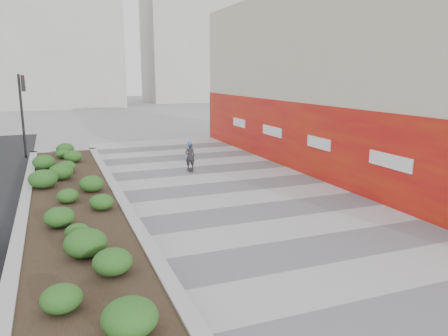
% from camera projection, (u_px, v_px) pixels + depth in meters
% --- Properties ---
extents(ground, '(160.00, 160.00, 0.00)m').
position_uv_depth(ground, '(371.00, 281.00, 9.06)').
color(ground, gray).
rests_on(ground, ground).
extents(walkway, '(8.00, 36.00, 0.01)m').
position_uv_depth(walkway, '(296.00, 233.00, 11.79)').
color(walkway, '#A8A8AD').
rests_on(walkway, ground).
extents(building, '(6.04, 24.08, 8.00)m').
position_uv_depth(building, '(368.00, 79.00, 18.88)').
color(building, beige).
rests_on(building, ground).
extents(planter, '(3.00, 18.00, 0.90)m').
position_uv_depth(planter, '(73.00, 200.00, 13.37)').
color(planter, '#9E9EA0').
rests_on(planter, ground).
extents(traffic_signal_near, '(0.33, 0.28, 4.20)m').
position_uv_depth(traffic_signal_near, '(23.00, 103.00, 21.80)').
color(traffic_signal_near, black).
rests_on(traffic_signal_near, ground).
extents(distant_bldg_north_l, '(16.00, 12.00, 20.00)m').
position_uv_depth(distant_bldg_north_l, '(52.00, 27.00, 55.18)').
color(distant_bldg_north_l, '#ADAAA3').
rests_on(distant_bldg_north_l, ground).
extents(distant_bldg_north_r, '(14.00, 10.00, 24.00)m').
position_uv_depth(distant_bldg_north_r, '(191.00, 22.00, 66.46)').
color(distant_bldg_north_r, '#ADAAA3').
rests_on(distant_bldg_north_r, ground).
extents(manhole_cover, '(0.44, 0.44, 0.01)m').
position_uv_depth(manhole_cover, '(312.00, 230.00, 11.97)').
color(manhole_cover, '#595654').
rests_on(manhole_cover, ground).
extents(skateboarder, '(0.44, 0.75, 1.33)m').
position_uv_depth(skateboarder, '(190.00, 156.00, 19.11)').
color(skateboarder, beige).
rests_on(skateboarder, ground).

